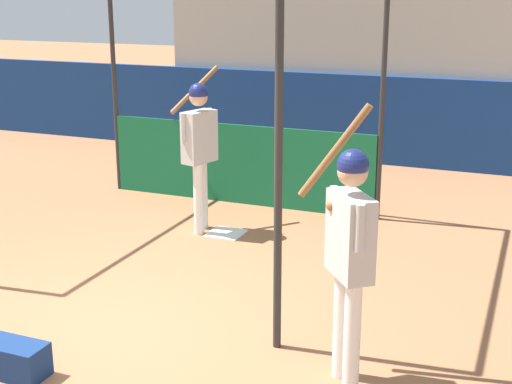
# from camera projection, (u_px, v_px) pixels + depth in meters

# --- Properties ---
(ground_plane) EXTENTS (60.00, 60.00, 0.00)m
(ground_plane) POSITION_uv_depth(u_px,v_px,m) (108.00, 331.00, 6.49)
(ground_plane) COLOR #9E6642
(outfield_wall) EXTENTS (24.00, 0.12, 1.55)m
(outfield_wall) POSITION_uv_depth(u_px,v_px,m) (335.00, 117.00, 12.79)
(outfield_wall) COLOR navy
(outfield_wall) RESTS_ON ground
(bleacher_section) EXTENTS (6.50, 3.20, 3.23)m
(bleacher_section) POSITION_uv_depth(u_px,v_px,m) (359.00, 62.00, 14.04)
(bleacher_section) COLOR #9E9E99
(bleacher_section) RESTS_ON ground
(batting_cage) EXTENTS (4.13, 3.92, 3.04)m
(batting_cage) POSITION_uv_depth(u_px,v_px,m) (217.00, 125.00, 9.40)
(batting_cage) COLOR #282828
(batting_cage) RESTS_ON ground
(home_plate) EXTENTS (0.44, 0.44, 0.02)m
(home_plate) POSITION_uv_depth(u_px,v_px,m) (226.00, 233.00, 9.06)
(home_plate) COLOR white
(home_plate) RESTS_ON ground
(player_batter) EXTENTS (0.59, 0.97, 2.04)m
(player_batter) POSITION_uv_depth(u_px,v_px,m) (199.00, 142.00, 8.88)
(player_batter) COLOR white
(player_batter) RESTS_ON ground
(player_waiting) EXTENTS (0.73, 0.66, 2.18)m
(player_waiting) POSITION_uv_depth(u_px,v_px,m) (349.00, 243.00, 5.35)
(player_waiting) COLOR white
(player_waiting) RESTS_ON ground
(equipment_bag) EXTENTS (0.70, 0.28, 0.28)m
(equipment_bag) POSITION_uv_depth(u_px,v_px,m) (6.00, 357.00, 5.75)
(equipment_bag) COLOR navy
(equipment_bag) RESTS_ON ground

